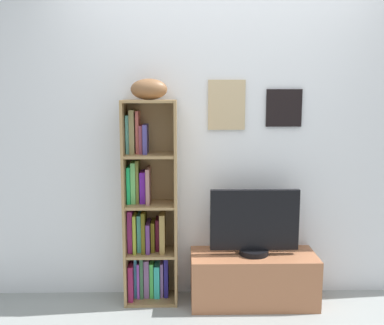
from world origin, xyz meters
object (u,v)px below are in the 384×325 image
(football, at_px, (149,89))
(television, at_px, (254,223))
(tv_stand, at_px, (253,279))
(bookshelf, at_px, (147,214))

(football, distance_m, television, 1.25)
(football, height_order, tv_stand, football)
(bookshelf, distance_m, football, 0.93)
(bookshelf, relative_size, football, 5.79)
(football, height_order, television, football)
(football, xyz_separation_m, television, (0.77, -0.06, -0.98))
(tv_stand, distance_m, television, 0.44)
(bookshelf, bearing_deg, tv_stand, -6.60)
(tv_stand, bearing_deg, football, 175.52)
(tv_stand, bearing_deg, television, 90.00)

